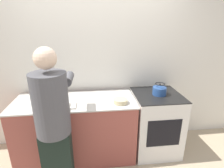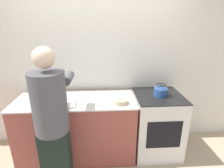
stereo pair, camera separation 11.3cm
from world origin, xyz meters
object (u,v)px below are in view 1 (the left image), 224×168
at_px(canister_jar, 40,94).
at_px(kettle, 159,90).
at_px(person, 54,121).
at_px(oven, 155,122).
at_px(cutting_board, 62,106).
at_px(knife, 58,106).
at_px(bowl_prep, 121,101).

bearing_deg(canister_jar, kettle, -2.43).
bearing_deg(person, oven, 22.57).
xyz_separation_m(person, cutting_board, (0.03, 0.38, -0.01)).
bearing_deg(person, canister_jar, 115.34).
distance_m(oven, canister_jar, 1.73).
bearing_deg(person, knife, 92.11).
height_order(oven, person, person).
xyz_separation_m(kettle, bowl_prep, (-0.59, -0.16, -0.07)).
distance_m(oven, kettle, 0.54).
distance_m(person, kettle, 1.48).
relative_size(cutting_board, kettle, 1.77).
height_order(cutting_board, kettle, kettle).
height_order(oven, canister_jar, canister_jar).
bearing_deg(kettle, bowl_prep, -164.40).
bearing_deg(knife, oven, 31.53).
relative_size(oven, knife, 4.52).
height_order(oven, kettle, kettle).
bearing_deg(bowl_prep, canister_jar, 167.70).
height_order(person, knife, person).
height_order(person, bowl_prep, person).
bearing_deg(knife, kettle, 31.01).
bearing_deg(oven, cutting_board, -172.04).
bearing_deg(oven, person, -157.43).
bearing_deg(cutting_board, person, -95.12).
xyz_separation_m(oven, person, (-1.35, -0.56, 0.45)).
bearing_deg(canister_jar, oven, -2.10).
height_order(oven, bowl_prep, bowl_prep).
xyz_separation_m(cutting_board, kettle, (1.33, 0.17, 0.09)).
xyz_separation_m(knife, canister_jar, (-0.28, 0.25, 0.07)).
xyz_separation_m(cutting_board, knife, (-0.05, -0.01, 0.01)).
height_order(bowl_prep, canister_jar, canister_jar).
xyz_separation_m(knife, bowl_prep, (0.79, 0.02, 0.01)).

